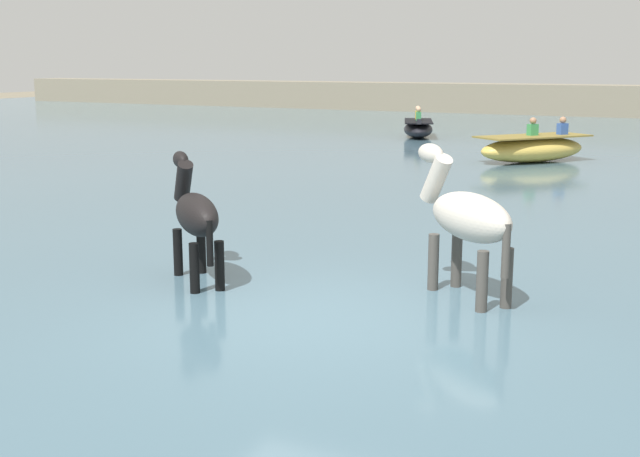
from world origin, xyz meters
TOP-DOWN VIEW (x-y plane):
  - ground_plane at (0.00, 0.00)m, footprint 120.00×120.00m
  - water_surface at (0.00, 10.00)m, footprint 90.00×90.00m
  - horse_lead_black at (-1.85, 0.60)m, footprint 1.42×1.27m
  - horse_trailing_pinto at (1.25, 1.45)m, footprint 1.59×1.33m
  - boat_distant_west at (-6.38, 20.17)m, footprint 1.94×2.90m
  - boat_near_port at (-1.05, 14.66)m, footprint 2.93×3.36m

SIDE VIEW (x-z plane):
  - ground_plane at x=0.00m, z-range 0.00..0.00m
  - water_surface at x=0.00m, z-range 0.00..0.25m
  - boat_distant_west at x=-6.38m, z-range 0.02..1.10m
  - boat_near_port at x=-1.05m, z-range 0.02..1.21m
  - horse_lead_black at x=-1.85m, z-range 0.16..1.93m
  - horse_trailing_pinto at x=1.25m, z-range 0.18..2.11m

